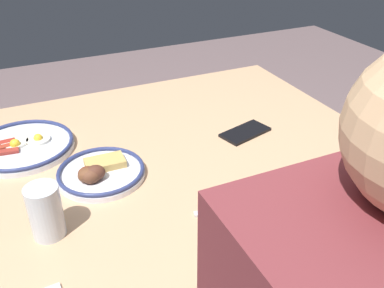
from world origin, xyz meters
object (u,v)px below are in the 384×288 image
(drinking_glass, at_px, (46,214))
(cell_phone, at_px, (245,132))
(plate_center_pancakes, at_px, (22,146))
(fork_far, at_px, (236,209))
(fork_near, at_px, (299,189))
(plate_near_main, at_px, (100,172))

(drinking_glass, xyz_separation_m, cell_phone, (-0.57, -0.19, -0.05))
(plate_center_pancakes, height_order, fork_far, plate_center_pancakes)
(fork_near, height_order, fork_far, same)
(fork_near, bearing_deg, plate_near_main, -30.75)
(fork_far, bearing_deg, plate_near_main, -45.80)
(plate_near_main, height_order, drinking_glass, drinking_glass)
(drinking_glass, height_order, fork_far, drinking_glass)
(drinking_glass, xyz_separation_m, fork_far, (-0.38, 0.09, -0.05))
(plate_center_pancakes, distance_m, fork_near, 0.73)
(plate_near_main, height_order, fork_far, plate_near_main)
(plate_near_main, relative_size, plate_center_pancakes, 0.78)
(cell_phone, bearing_deg, plate_near_main, -9.74)
(plate_center_pancakes, xyz_separation_m, cell_phone, (-0.59, 0.17, -0.01))
(plate_center_pancakes, relative_size, drinking_glass, 2.37)
(plate_center_pancakes, xyz_separation_m, fork_near, (-0.56, 0.46, -0.01))
(plate_center_pancakes, distance_m, cell_phone, 0.61)
(plate_center_pancakes, height_order, drinking_glass, drinking_glass)
(cell_phone, relative_size, fork_near, 0.74)
(plate_near_main, relative_size, drinking_glass, 1.86)
(plate_near_main, bearing_deg, drinking_glass, 47.00)
(plate_near_main, distance_m, cell_phone, 0.43)
(fork_near, bearing_deg, fork_far, 0.89)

